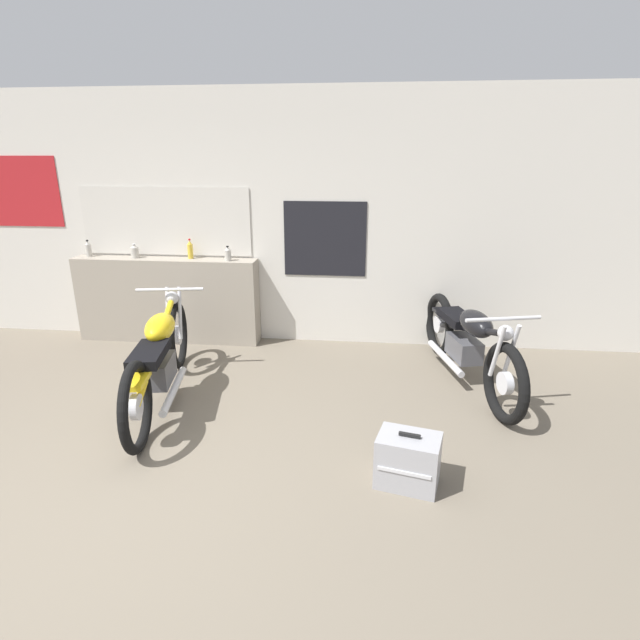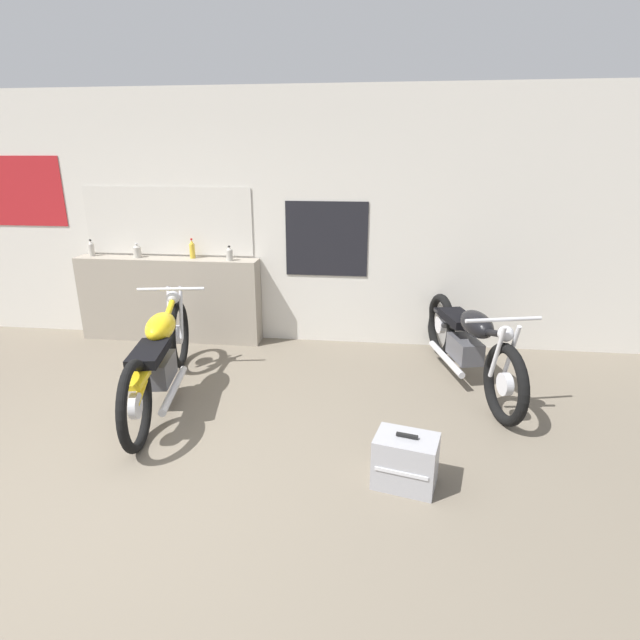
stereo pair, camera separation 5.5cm
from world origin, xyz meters
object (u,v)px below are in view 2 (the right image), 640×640
object	(u,v)px
motorcycle_yellow	(160,355)
bottle_right_center	(230,254)
bottle_center	(192,249)
hard_case_silver	(405,461)
bottle_left_center	(137,251)
motorcycle_black	(468,342)
bottle_leftmost	(91,249)

from	to	relation	value
motorcycle_yellow	bottle_right_center	bearing A→B (deg)	81.66
bottle_center	motorcycle_yellow	distance (m)	1.71
motorcycle_yellow	hard_case_silver	distance (m)	2.33
bottle_left_center	motorcycle_black	world-z (taller)	bottle_left_center
motorcycle_yellow	hard_case_silver	bearing A→B (deg)	-24.63
bottle_center	bottle_right_center	xyz separation A→B (m)	(0.46, -0.08, -0.03)
bottle_leftmost	bottle_center	size ratio (longest dim) A/B	0.85
bottle_leftmost	bottle_right_center	world-z (taller)	bottle_leftmost
bottle_left_center	bottle_right_center	bearing A→B (deg)	-2.60
bottle_left_center	bottle_leftmost	bearing A→B (deg)	178.08
bottle_right_center	hard_case_silver	distance (m)	3.22
bottle_center	motorcycle_black	xyz separation A→B (m)	(2.99, -0.87, -0.66)
bottle_right_center	motorcycle_yellow	world-z (taller)	bottle_right_center
bottle_left_center	bottle_right_center	distance (m)	1.11
motorcycle_yellow	hard_case_silver	xyz separation A→B (m)	(2.11, -0.97, -0.25)
bottle_leftmost	motorcycle_yellow	xyz separation A→B (m)	(1.46, -1.56, -0.63)
motorcycle_black	hard_case_silver	world-z (taller)	motorcycle_black
bottle_leftmost	bottle_center	xyz separation A→B (m)	(1.22, 0.01, 0.01)
bottle_left_center	motorcycle_black	distance (m)	3.79
motorcycle_yellow	bottle_left_center	bearing A→B (deg)	120.13
bottle_right_center	motorcycle_yellow	distance (m)	1.63
motorcycle_yellow	motorcycle_black	world-z (taller)	motorcycle_yellow
bottle_right_center	bottle_center	bearing A→B (deg)	170.07
motorcycle_yellow	hard_case_silver	world-z (taller)	motorcycle_yellow
bottle_center	motorcycle_yellow	xyz separation A→B (m)	(0.24, -1.57, -0.65)
bottle_left_center	hard_case_silver	bearing A→B (deg)	-39.85
hard_case_silver	bottle_center	bearing A→B (deg)	132.84
bottle_center	bottle_right_center	bearing A→B (deg)	-9.93
bottle_right_center	hard_case_silver	xyz separation A→B (m)	(1.89, -2.45, -0.88)
bottle_left_center	hard_case_silver	xyz separation A→B (m)	(3.00, -2.50, -0.87)
bottle_left_center	motorcycle_black	size ratio (longest dim) A/B	0.08
bottle_right_center	motorcycle_black	size ratio (longest dim) A/B	0.08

